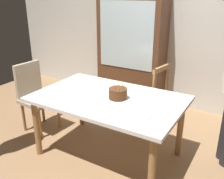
% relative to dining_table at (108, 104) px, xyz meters
% --- Properties ---
extents(ground, '(6.40, 6.40, 0.00)m').
position_rel_dining_table_xyz_m(ground, '(0.00, 0.00, -0.67)').
color(ground, '#93704C').
extents(back_wall, '(6.40, 0.10, 2.60)m').
position_rel_dining_table_xyz_m(back_wall, '(0.00, 1.85, 0.63)').
color(back_wall, beige).
rests_on(back_wall, ground).
extents(dining_table, '(1.65, 1.05, 0.75)m').
position_rel_dining_table_xyz_m(dining_table, '(0.00, 0.00, 0.00)').
color(dining_table, white).
rests_on(dining_table, ground).
extents(birthday_cake, '(0.28, 0.28, 0.19)m').
position_rel_dining_table_xyz_m(birthday_cake, '(0.13, 0.00, 0.14)').
color(birthday_cake, silver).
rests_on(birthday_cake, dining_table).
extents(plate_near_celebrant, '(0.22, 0.22, 0.01)m').
position_rel_dining_table_xyz_m(plate_near_celebrant, '(-0.45, -0.24, 0.09)').
color(plate_near_celebrant, white).
rests_on(plate_near_celebrant, dining_table).
extents(plate_far_side, '(0.22, 0.22, 0.01)m').
position_rel_dining_table_xyz_m(plate_far_side, '(-0.08, 0.24, 0.09)').
color(plate_far_side, white).
rests_on(plate_far_side, dining_table).
extents(plate_near_guest, '(0.22, 0.22, 0.01)m').
position_rel_dining_table_xyz_m(plate_near_guest, '(0.50, -0.24, 0.09)').
color(plate_near_guest, white).
rests_on(plate_near_guest, dining_table).
extents(fork_near_celebrant, '(0.18, 0.02, 0.01)m').
position_rel_dining_table_xyz_m(fork_near_celebrant, '(-0.61, -0.23, 0.09)').
color(fork_near_celebrant, silver).
rests_on(fork_near_celebrant, dining_table).
extents(fork_far_side, '(0.18, 0.03, 0.01)m').
position_rel_dining_table_xyz_m(fork_far_side, '(-0.24, 0.25, 0.09)').
color(fork_far_side, silver).
rests_on(fork_far_side, dining_table).
extents(fork_near_guest, '(0.18, 0.04, 0.01)m').
position_rel_dining_table_xyz_m(fork_near_guest, '(0.34, -0.25, 0.09)').
color(fork_near_guest, silver).
rests_on(fork_near_guest, dining_table).
extents(chair_spindle_back, '(0.50, 0.50, 0.95)m').
position_rel_dining_table_xyz_m(chair_spindle_back, '(0.14, 0.84, -0.21)').
color(chair_spindle_back, '#9E7042').
rests_on(chair_spindle_back, ground).
extents(chair_upholstered, '(0.48, 0.47, 0.95)m').
position_rel_dining_table_xyz_m(chair_upholstered, '(-1.21, 0.03, -0.14)').
color(chair_upholstered, tan).
rests_on(chair_upholstered, ground).
extents(china_cabinet, '(1.10, 0.45, 1.90)m').
position_rel_dining_table_xyz_m(china_cabinet, '(-0.50, 1.56, 0.28)').
color(china_cabinet, '#56331E').
rests_on(china_cabinet, ground).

